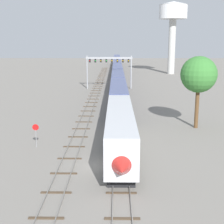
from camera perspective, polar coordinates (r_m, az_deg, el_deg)
ground_plane at (r=33.56m, az=-1.98°, el=-9.51°), size 400.00×400.00×0.00m
track_main at (r=91.92m, az=0.98°, el=4.75°), size 2.60×200.00×0.16m
track_near at (r=72.33m, az=-3.31°, el=2.58°), size 2.60×160.00×0.16m
passenger_train at (r=103.22m, az=0.95°, el=7.04°), size 3.04×155.65×4.80m
signal_gantry at (r=85.04m, az=-0.51°, el=8.40°), size 12.10×0.49×8.62m
water_tower at (r=125.32m, az=10.70°, el=16.20°), size 10.42×10.42×26.29m
stop_sign at (r=39.57m, az=-13.28°, el=-3.51°), size 0.76×0.08×2.88m
trackside_tree_left at (r=47.80m, az=15.04°, el=6.33°), size 5.18×5.18×10.42m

